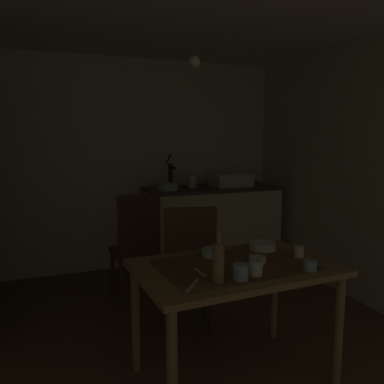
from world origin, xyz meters
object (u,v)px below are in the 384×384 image
object	(u,v)px
glass_bottle	(218,261)
hand_pump	(171,174)
teacup_mint	(241,272)
chair_by_counter	(136,246)
sink_basin	(230,180)
dining_table	(234,279)
serving_bowl_wide	(257,260)
chair_far_side	(188,268)
mixing_bowl_counter	(167,187)

from	to	relation	value
glass_bottle	hand_pump	bearing A→B (deg)	78.18
teacup_mint	chair_by_counter	bearing A→B (deg)	97.67
sink_basin	dining_table	xyz separation A→B (m)	(-0.98, -2.02, -0.37)
teacup_mint	dining_table	bearing A→B (deg)	70.12
dining_table	serving_bowl_wide	size ratio (longest dim) A/B	11.83
chair_by_counter	teacup_mint	world-z (taller)	chair_by_counter
serving_bowl_wide	hand_pump	bearing A→B (deg)	86.76
dining_table	sink_basin	bearing A→B (deg)	64.06
chair_far_side	teacup_mint	bearing A→B (deg)	-90.86
mixing_bowl_counter	dining_table	distance (m)	2.01
mixing_bowl_counter	chair_far_side	xyz separation A→B (m)	(-0.27, -1.36, -0.45)
teacup_mint	serving_bowl_wide	bearing A→B (deg)	43.12
sink_basin	mixing_bowl_counter	world-z (taller)	sink_basin
mixing_bowl_counter	serving_bowl_wide	size ratio (longest dim) A/B	2.24
chair_far_side	teacup_mint	world-z (taller)	chair_far_side
serving_bowl_wide	teacup_mint	xyz separation A→B (m)	(-0.23, -0.22, 0.02)
chair_far_side	glass_bottle	bearing A→B (deg)	-99.58
hand_pump	dining_table	distance (m)	2.13
mixing_bowl_counter	chair_by_counter	size ratio (longest dim) A/B	0.23
dining_table	chair_by_counter	xyz separation A→B (m)	(-0.30, 1.35, -0.11)
chair_far_side	chair_by_counter	xyz separation A→B (m)	(-0.23, 0.74, 0.00)
sink_basin	serving_bowl_wide	xyz separation A→B (m)	(-0.83, -2.04, -0.26)
chair_by_counter	glass_bottle	world-z (taller)	glass_bottle
serving_bowl_wide	mixing_bowl_counter	bearing A→B (deg)	88.66
dining_table	chair_far_side	distance (m)	0.63
chair_far_side	chair_by_counter	bearing A→B (deg)	106.99
teacup_mint	chair_far_side	bearing A→B (deg)	89.14
mixing_bowl_counter	dining_table	world-z (taller)	mixing_bowl_counter
mixing_bowl_counter	serving_bowl_wide	xyz separation A→B (m)	(-0.05, -1.99, -0.22)
mixing_bowl_counter	teacup_mint	world-z (taller)	mixing_bowl_counter
hand_pump	dining_table	world-z (taller)	hand_pump
glass_bottle	chair_by_counter	bearing A→B (deg)	93.17
mixing_bowl_counter	serving_bowl_wide	bearing A→B (deg)	-91.34
hand_pump	serving_bowl_wide	distance (m)	2.11
dining_table	mixing_bowl_counter	bearing A→B (deg)	84.35
teacup_mint	hand_pump	bearing A→B (deg)	81.32
dining_table	teacup_mint	bearing A→B (deg)	-109.88
hand_pump	glass_bottle	distance (m)	2.35
sink_basin	mixing_bowl_counter	distance (m)	0.79
mixing_bowl_counter	chair_far_side	distance (m)	1.46
sink_basin	chair_by_counter	bearing A→B (deg)	-152.30
sink_basin	teacup_mint	world-z (taller)	sink_basin
chair_far_side	serving_bowl_wide	size ratio (longest dim) A/B	9.74
sink_basin	serving_bowl_wide	distance (m)	2.22
hand_pump	chair_far_side	world-z (taller)	hand_pump
dining_table	serving_bowl_wide	world-z (taller)	serving_bowl_wide
sink_basin	dining_table	size ratio (longest dim) A/B	0.36
teacup_mint	sink_basin	bearing A→B (deg)	64.66
serving_bowl_wide	glass_bottle	distance (m)	0.42
serving_bowl_wide	teacup_mint	distance (m)	0.32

